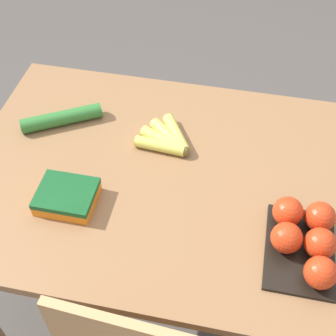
{
  "coord_description": "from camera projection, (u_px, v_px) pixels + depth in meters",
  "views": [
    {
      "loc": [
        -0.18,
        0.86,
        1.77
      ],
      "look_at": [
        0.0,
        0.0,
        0.77
      ],
      "focal_mm": 50.0,
      "sensor_mm": 36.0,
      "label": 1
    }
  ],
  "objects": [
    {
      "name": "dining_table",
      "position": [
        168.0,
        198.0,
        1.43
      ],
      "size": [
        1.19,
        0.85,
        0.74
      ],
      "color": "olive",
      "rests_on": "ground_plane"
    },
    {
      "name": "tomato_pack",
      "position": [
        306.0,
        238.0,
        1.16
      ],
      "size": [
        0.17,
        0.25,
        0.09
      ],
      "color": "black",
      "rests_on": "dining_table"
    },
    {
      "name": "carrot_bag",
      "position": [
        67.0,
        196.0,
        1.27
      ],
      "size": [
        0.16,
        0.13,
        0.05
      ],
      "color": "orange",
      "rests_on": "dining_table"
    },
    {
      "name": "cucumber_near",
      "position": [
        62.0,
        118.0,
        1.48
      ],
      "size": [
        0.24,
        0.17,
        0.05
      ],
      "color": "#2D702D",
      "rests_on": "dining_table"
    },
    {
      "name": "ground_plane",
      "position": [
        168.0,
        292.0,
        1.91
      ],
      "size": [
        12.0,
        12.0,
        0.0
      ],
      "primitive_type": "plane",
      "color": "#4C4742"
    },
    {
      "name": "banana_bunch",
      "position": [
        168.0,
        140.0,
        1.42
      ],
      "size": [
        0.17,
        0.16,
        0.04
      ],
      "color": "brown",
      "rests_on": "dining_table"
    }
  ]
}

